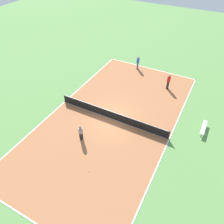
{
  "coord_description": "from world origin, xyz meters",
  "views": [
    {
      "loc": [
        -7.26,
        13.73,
        14.46
      ],
      "look_at": [
        0.0,
        0.0,
        0.9
      ],
      "focal_mm": 35.0,
      "sensor_mm": 36.0,
      "label": 1
    }
  ],
  "objects_px": {
    "tennis_net": "(112,115)",
    "player_baseline_gray": "(81,132)",
    "player_near_blue": "(138,62)",
    "tennis_ball_left_sideline": "(167,125)",
    "bench": "(204,128)",
    "player_coach_red": "(169,80)",
    "tennis_ball_near_net": "(89,171)"
  },
  "relations": [
    {
      "from": "player_coach_red",
      "to": "tennis_ball_near_net",
      "type": "distance_m",
      "value": 13.74
    },
    {
      "from": "tennis_net",
      "to": "bench",
      "type": "distance_m",
      "value": 8.47
    },
    {
      "from": "bench",
      "to": "player_near_blue",
      "type": "bearing_deg",
      "value": -128.0
    },
    {
      "from": "tennis_net",
      "to": "player_coach_red",
      "type": "relative_size",
      "value": 6.13
    },
    {
      "from": "player_coach_red",
      "to": "player_baseline_gray",
      "type": "relative_size",
      "value": 1.16
    },
    {
      "from": "bench",
      "to": "tennis_ball_left_sideline",
      "type": "height_order",
      "value": "bench"
    },
    {
      "from": "player_baseline_gray",
      "to": "tennis_ball_near_net",
      "type": "xyz_separation_m",
      "value": [
        -2.36,
        2.48,
        -0.87
      ]
    },
    {
      "from": "player_near_blue",
      "to": "bench",
      "type": "bearing_deg",
      "value": -148.39
    },
    {
      "from": "bench",
      "to": "player_near_blue",
      "type": "distance_m",
      "value": 12.28
    },
    {
      "from": "bench",
      "to": "tennis_ball_left_sideline",
      "type": "relative_size",
      "value": 29.38
    },
    {
      "from": "tennis_net",
      "to": "player_coach_red",
      "type": "xyz_separation_m",
      "value": [
        -3.2,
        -7.51,
        0.57
      ]
    },
    {
      "from": "bench",
      "to": "player_coach_red",
      "type": "bearing_deg",
      "value": -135.64
    },
    {
      "from": "tennis_net",
      "to": "bench",
      "type": "height_order",
      "value": "tennis_net"
    },
    {
      "from": "player_coach_red",
      "to": "player_baseline_gray",
      "type": "bearing_deg",
      "value": -20.12
    },
    {
      "from": "bench",
      "to": "player_baseline_gray",
      "type": "height_order",
      "value": "player_baseline_gray"
    },
    {
      "from": "bench",
      "to": "tennis_net",
      "type": "bearing_deg",
      "value": -72.8
    },
    {
      "from": "tennis_ball_near_net",
      "to": "tennis_ball_left_sideline",
      "type": "xyz_separation_m",
      "value": [
        -3.75,
        -7.71,
        0.0
      ]
    },
    {
      "from": "tennis_net",
      "to": "player_baseline_gray",
      "type": "bearing_deg",
      "value": 72.22
    },
    {
      "from": "tennis_net",
      "to": "tennis_ball_left_sideline",
      "type": "height_order",
      "value": "tennis_net"
    },
    {
      "from": "bench",
      "to": "player_near_blue",
      "type": "relative_size",
      "value": 1.14
    },
    {
      "from": "player_coach_red",
      "to": "player_near_blue",
      "type": "xyz_separation_m",
      "value": [
        4.77,
        -2.55,
        -0.06
      ]
    },
    {
      "from": "player_baseline_gray",
      "to": "player_near_blue",
      "type": "distance_m",
      "value": 13.63
    },
    {
      "from": "tennis_net",
      "to": "player_near_blue",
      "type": "height_order",
      "value": "player_near_blue"
    },
    {
      "from": "bench",
      "to": "player_baseline_gray",
      "type": "relative_size",
      "value": 1.26
    },
    {
      "from": "tennis_ball_near_net",
      "to": "tennis_ball_left_sideline",
      "type": "relative_size",
      "value": 1.0
    },
    {
      "from": "tennis_net",
      "to": "player_coach_red",
      "type": "distance_m",
      "value": 8.18
    },
    {
      "from": "tennis_ball_near_net",
      "to": "tennis_net",
      "type": "bearing_deg",
      "value": -78.64
    },
    {
      "from": "player_near_blue",
      "to": "tennis_ball_left_sideline",
      "type": "xyz_separation_m",
      "value": [
        -6.54,
        8.39,
        -0.97
      ]
    },
    {
      "from": "tennis_ball_near_net",
      "to": "tennis_ball_left_sideline",
      "type": "bearing_deg",
      "value": -115.96
    },
    {
      "from": "tennis_net",
      "to": "tennis_ball_left_sideline",
      "type": "relative_size",
      "value": 166.13
    },
    {
      "from": "bench",
      "to": "player_near_blue",
      "type": "height_order",
      "value": "player_near_blue"
    },
    {
      "from": "tennis_net",
      "to": "player_baseline_gray",
      "type": "height_order",
      "value": "player_baseline_gray"
    }
  ]
}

